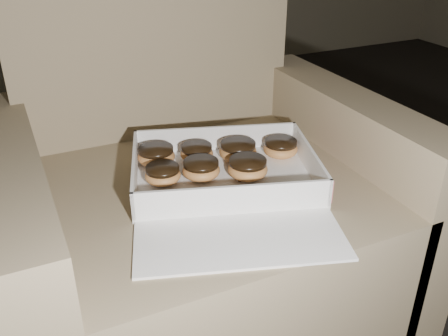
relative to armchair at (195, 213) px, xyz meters
The scene contains 13 objects.
armchair is the anchor object (origin of this frame).
bakery_box 0.17m from the armchair, 75.94° to the right, with size 0.46×0.50×0.06m.
donut_a 0.24m from the armchair, 12.50° to the right, with size 0.07×0.07×0.04m.
donut_b 0.17m from the armchair, 10.37° to the right, with size 0.08×0.08×0.04m.
donut_c 0.16m from the armchair, 153.74° to the left, with size 0.08×0.08×0.04m.
donut_d 0.15m from the armchair, 97.21° to the right, with size 0.07×0.07×0.04m.
donut_e 0.19m from the armchair, 50.99° to the right, with size 0.08×0.08×0.04m.
donut_f 0.14m from the armchair, 49.84° to the left, with size 0.07×0.07×0.04m.
donut_g 0.17m from the armchair, 151.20° to the right, with size 0.07×0.07×0.04m.
crumb_a 0.21m from the armchair, 57.42° to the right, with size 0.01×0.01×0.00m, color black.
crumb_b 0.17m from the armchair, 62.30° to the right, with size 0.01×0.01×0.00m, color black.
crumb_c 0.24m from the armchair, 57.79° to the right, with size 0.01×0.01×0.00m, color black.
crumb_d 0.23m from the armchair, 55.93° to the right, with size 0.01×0.01×0.00m, color black.
Camera 1 is at (-0.80, -0.45, 0.87)m, focal length 40.00 mm.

